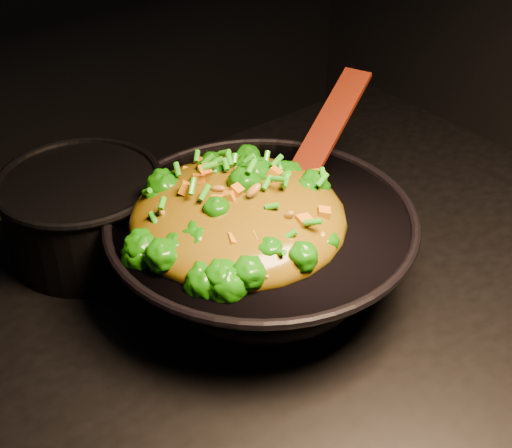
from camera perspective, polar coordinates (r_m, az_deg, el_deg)
wok at (r=0.88m, az=0.40°, el=-2.21°), size 0.46×0.46×0.10m
stir_fry at (r=0.82m, az=-1.50°, el=2.72°), size 0.32×0.32×0.09m
spatula at (r=0.92m, az=5.20°, el=6.70°), size 0.24×0.13×0.10m
back_pot at (r=0.96m, az=-13.58°, el=0.76°), size 0.26×0.26×0.12m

